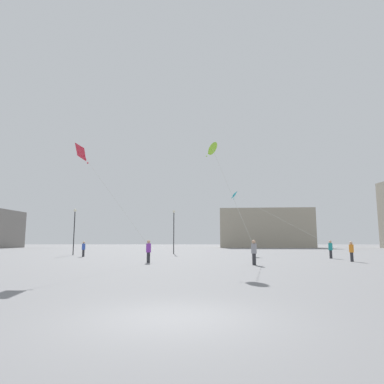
{
  "coord_description": "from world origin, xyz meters",
  "views": [
    {
      "loc": [
        0.59,
        -7.93,
        1.71
      ],
      "look_at": [
        0.0,
        18.18,
        5.41
      ],
      "focal_mm": 32.18,
      "sensor_mm": 36.0,
      "label": 1
    }
  ],
  "objects_px": {
    "kite_cyan_delta": "(235,196)",
    "kite_lime_diamond": "(212,149)",
    "person_in_orange": "(351,251)",
    "building_centre_hall": "(265,228)",
    "person_in_teal": "(331,249)",
    "lamppost_west": "(174,225)",
    "person_in_purple": "(149,250)",
    "kite_crimson_delta": "(83,154)",
    "lamppost_east": "(74,224)",
    "person_in_grey": "(254,251)",
    "person_in_blue": "(84,248)"
  },
  "relations": [
    {
      "from": "person_in_blue",
      "to": "kite_cyan_delta",
      "type": "bearing_deg",
      "value": -164.76
    },
    {
      "from": "person_in_purple",
      "to": "kite_crimson_delta",
      "type": "xyz_separation_m",
      "value": [
        -3.18,
        -6.68,
        6.04
      ]
    },
    {
      "from": "building_centre_hall",
      "to": "lamppost_east",
      "type": "relative_size",
      "value": 4.19
    },
    {
      "from": "person_in_orange",
      "to": "person_in_teal",
      "type": "bearing_deg",
      "value": 58.04
    },
    {
      "from": "person_in_blue",
      "to": "kite_crimson_delta",
      "type": "distance_m",
      "value": 18.43
    },
    {
      "from": "kite_cyan_delta",
      "to": "lamppost_east",
      "type": "height_order",
      "value": "kite_cyan_delta"
    },
    {
      "from": "lamppost_east",
      "to": "person_in_teal",
      "type": "bearing_deg",
      "value": -14.6
    },
    {
      "from": "person_in_grey",
      "to": "kite_crimson_delta",
      "type": "relative_size",
      "value": 0.23
    },
    {
      "from": "kite_cyan_delta",
      "to": "person_in_purple",
      "type": "bearing_deg",
      "value": -115.95
    },
    {
      "from": "lamppost_east",
      "to": "lamppost_west",
      "type": "relative_size",
      "value": 0.97
    },
    {
      "from": "lamppost_west",
      "to": "kite_lime_diamond",
      "type": "bearing_deg",
      "value": -77.84
    },
    {
      "from": "kite_cyan_delta",
      "to": "lamppost_west",
      "type": "height_order",
      "value": "kite_cyan_delta"
    },
    {
      "from": "lamppost_east",
      "to": "person_in_grey",
      "type": "bearing_deg",
      "value": -40.87
    },
    {
      "from": "person_in_orange",
      "to": "lamppost_east",
      "type": "bearing_deg",
      "value": 126.17
    },
    {
      "from": "person_in_teal",
      "to": "person_in_orange",
      "type": "bearing_deg",
      "value": -112.67
    },
    {
      "from": "person_in_orange",
      "to": "kite_cyan_delta",
      "type": "height_order",
      "value": "kite_cyan_delta"
    },
    {
      "from": "person_in_purple",
      "to": "kite_crimson_delta",
      "type": "height_order",
      "value": "kite_crimson_delta"
    },
    {
      "from": "person_in_teal",
      "to": "building_centre_hall",
      "type": "relative_size",
      "value": 0.07
    },
    {
      "from": "kite_lime_diamond",
      "to": "lamppost_west",
      "type": "relative_size",
      "value": 1.36
    },
    {
      "from": "person_in_teal",
      "to": "person_in_blue",
      "type": "xyz_separation_m",
      "value": [
        -25.12,
        3.07,
        -0.06
      ]
    },
    {
      "from": "person_in_orange",
      "to": "kite_lime_diamond",
      "type": "relative_size",
      "value": 0.21
    },
    {
      "from": "person_in_orange",
      "to": "kite_crimson_delta",
      "type": "distance_m",
      "value": 22.24
    },
    {
      "from": "kite_crimson_delta",
      "to": "building_centre_hall",
      "type": "bearing_deg",
      "value": 70.66
    },
    {
      "from": "kite_lime_diamond",
      "to": "lamppost_west",
      "type": "xyz_separation_m",
      "value": [
        -4.35,
        20.18,
        -4.74
      ]
    },
    {
      "from": "kite_cyan_delta",
      "to": "kite_lime_diamond",
      "type": "relative_size",
      "value": 1.58
    },
    {
      "from": "person_in_blue",
      "to": "lamppost_east",
      "type": "height_order",
      "value": "lamppost_east"
    },
    {
      "from": "kite_cyan_delta",
      "to": "kite_crimson_delta",
      "type": "relative_size",
      "value": 1.61
    },
    {
      "from": "person_in_grey",
      "to": "lamppost_east",
      "type": "relative_size",
      "value": 0.32
    },
    {
      "from": "kite_lime_diamond",
      "to": "lamppost_east",
      "type": "height_order",
      "value": "kite_lime_diamond"
    },
    {
      "from": "person_in_grey",
      "to": "kite_cyan_delta",
      "type": "xyz_separation_m",
      "value": [
        0.89,
        20.3,
        6.61
      ]
    },
    {
      "from": "kite_crimson_delta",
      "to": "lamppost_east",
      "type": "relative_size",
      "value": 1.37
    },
    {
      "from": "kite_cyan_delta",
      "to": "person_in_teal",
      "type": "bearing_deg",
      "value": -54.55
    },
    {
      "from": "kite_cyan_delta",
      "to": "lamppost_west",
      "type": "distance_m",
      "value": 8.98
    },
    {
      "from": "building_centre_hall",
      "to": "person_in_teal",
      "type": "bearing_deg",
      "value": -94.0
    },
    {
      "from": "person_in_purple",
      "to": "kite_lime_diamond",
      "type": "height_order",
      "value": "kite_lime_diamond"
    },
    {
      "from": "person_in_teal",
      "to": "kite_cyan_delta",
      "type": "bearing_deg",
      "value": 104.95
    },
    {
      "from": "kite_lime_diamond",
      "to": "person_in_blue",
      "type": "bearing_deg",
      "value": 137.97
    },
    {
      "from": "person_in_orange",
      "to": "person_in_grey",
      "type": "height_order",
      "value": "person_in_grey"
    },
    {
      "from": "kite_lime_diamond",
      "to": "building_centre_hall",
      "type": "relative_size",
      "value": 0.33
    },
    {
      "from": "kite_crimson_delta",
      "to": "lamppost_west",
      "type": "height_order",
      "value": "kite_crimson_delta"
    },
    {
      "from": "person_in_orange",
      "to": "person_in_teal",
      "type": "height_order",
      "value": "person_in_teal"
    },
    {
      "from": "person_in_grey",
      "to": "lamppost_west",
      "type": "relative_size",
      "value": 0.31
    },
    {
      "from": "person_in_orange",
      "to": "kite_crimson_delta",
      "type": "relative_size",
      "value": 0.22
    },
    {
      "from": "lamppost_west",
      "to": "building_centre_hall",
      "type": "bearing_deg",
      "value": 65.06
    },
    {
      "from": "person_in_teal",
      "to": "building_centre_hall",
      "type": "xyz_separation_m",
      "value": [
        3.76,
        53.77,
        3.8
      ]
    },
    {
      "from": "kite_crimson_delta",
      "to": "person_in_blue",
      "type": "bearing_deg",
      "value": 107.66
    },
    {
      "from": "kite_lime_diamond",
      "to": "kite_cyan_delta",
      "type": "bearing_deg",
      "value": 79.39
    },
    {
      "from": "building_centre_hall",
      "to": "lamppost_east",
      "type": "bearing_deg",
      "value": -124.11
    },
    {
      "from": "person_in_purple",
      "to": "person_in_teal",
      "type": "bearing_deg",
      "value": -36.85
    },
    {
      "from": "person_in_orange",
      "to": "building_centre_hall",
      "type": "distance_m",
      "value": 59.09
    }
  ]
}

